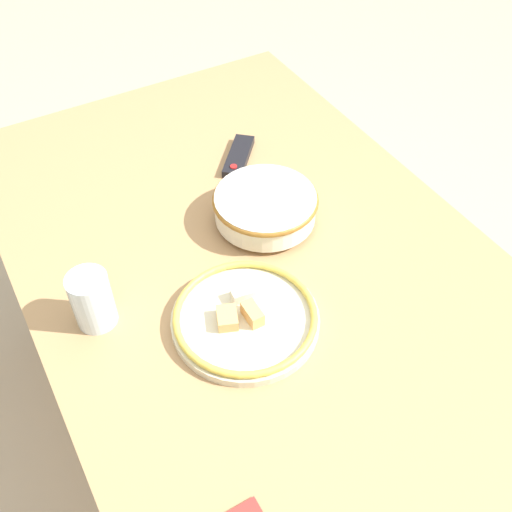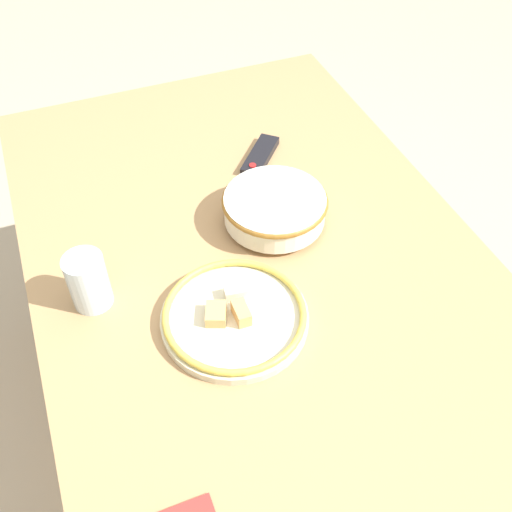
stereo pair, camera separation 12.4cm
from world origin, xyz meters
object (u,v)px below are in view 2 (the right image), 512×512
Objects in this scene: noodle_bowl at (275,208)px; tv_remote at (260,156)px; drinking_glass at (88,281)px; food_plate at (234,316)px.

tv_remote is (-0.23, 0.06, -0.03)m from noodle_bowl.
drinking_glass is at bearing -79.61° from noodle_bowl.
noodle_bowl reaches higher than tv_remote.
food_plate reaches higher than tv_remote.
drinking_glass is (0.30, -0.48, 0.05)m from tv_remote.
noodle_bowl is 1.95× the size of drinking_glass.
drinking_glass reaches higher than noodle_bowl.
drinking_glass reaches higher than tv_remote.
noodle_bowl reaches higher than food_plate.
noodle_bowl is at bearing 100.39° from drinking_glass.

